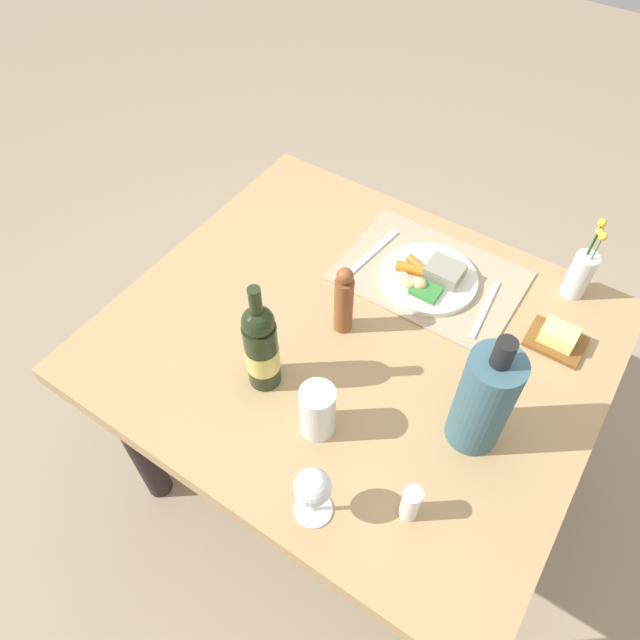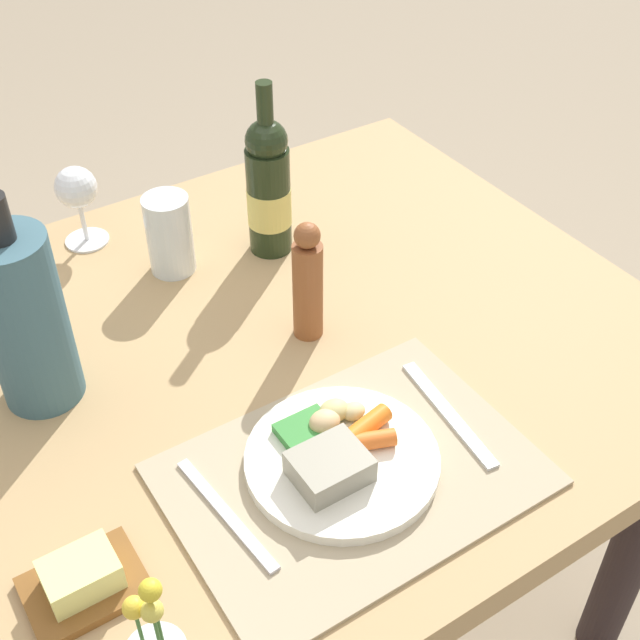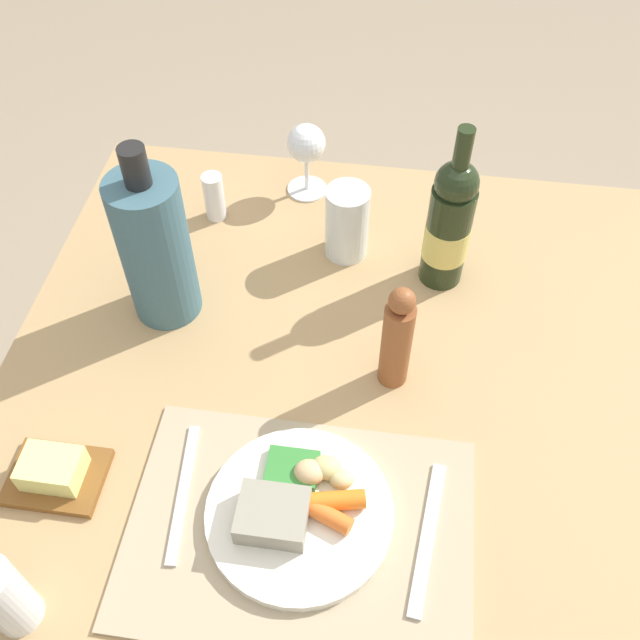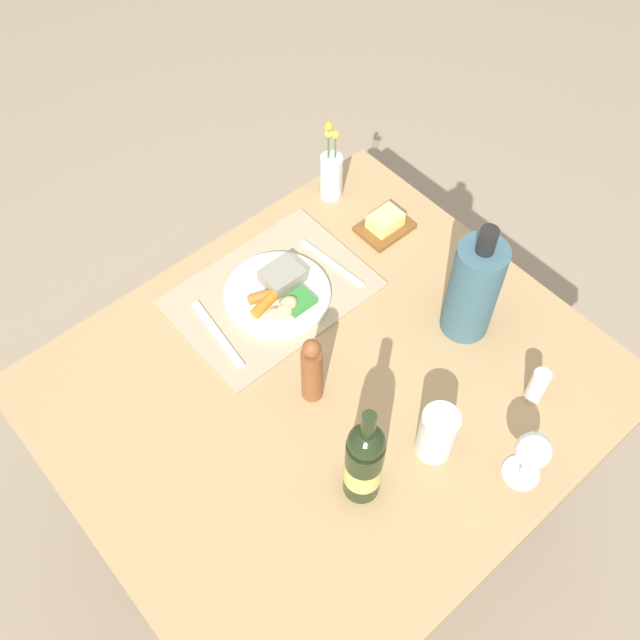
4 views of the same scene
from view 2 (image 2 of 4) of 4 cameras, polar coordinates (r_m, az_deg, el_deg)
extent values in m
plane|color=gray|center=(1.82, -1.82, -18.57)|extent=(8.00, 8.00, 0.00)
cube|color=tan|center=(1.27, -2.46, -2.18)|extent=(1.12, 0.99, 0.05)
cylinder|color=#2B2122|center=(1.59, 20.77, -13.68)|extent=(0.08, 0.08, 0.67)
cylinder|color=#2B2122|center=(1.95, 3.54, 1.55)|extent=(0.08, 0.08, 0.67)
cube|color=tan|center=(1.07, 2.21, -10.47)|extent=(0.45, 0.32, 0.01)
cylinder|color=white|center=(1.07, 1.50, -9.52)|extent=(0.25, 0.25, 0.02)
cube|color=gray|center=(1.03, 0.66, -9.97)|extent=(0.09, 0.08, 0.04)
cylinder|color=orange|center=(1.07, 3.38, -8.22)|extent=(0.07, 0.05, 0.02)
cylinder|color=orange|center=(1.08, 3.16, -7.26)|extent=(0.08, 0.04, 0.03)
ellipsoid|color=#DBB67F|center=(1.09, 0.32, -6.95)|extent=(0.04, 0.04, 0.03)
ellipsoid|color=#CBC27A|center=(1.10, 0.97, -6.20)|extent=(0.04, 0.03, 0.03)
ellipsoid|color=#D1C285|center=(1.10, 2.30, -6.24)|extent=(0.03, 0.03, 0.02)
cube|color=#348335|center=(1.09, -0.97, -7.54)|extent=(0.07, 0.06, 0.01)
cube|color=silver|center=(1.03, -6.43, -12.97)|extent=(0.03, 0.20, 0.00)
cube|color=silver|center=(1.15, 8.74, -6.30)|extent=(0.04, 0.21, 0.00)
cylinder|color=#3C616F|center=(1.15, -19.45, -0.10)|extent=(0.11, 0.11, 0.26)
cylinder|color=white|center=(1.51, -15.58, 5.27)|extent=(0.07, 0.07, 0.00)
cylinder|color=white|center=(1.49, -15.84, 6.47)|extent=(0.01, 0.01, 0.07)
sphere|color=white|center=(1.45, -16.31, 8.68)|extent=(0.07, 0.07, 0.07)
cube|color=brown|center=(1.01, -15.74, -17.13)|extent=(0.13, 0.10, 0.01)
cube|color=#E8EC87|center=(0.99, -16.01, -16.33)|extent=(0.08, 0.06, 0.04)
cylinder|color=brown|center=(1.22, -0.84, 1.99)|extent=(0.04, 0.04, 0.16)
sphere|color=brown|center=(1.16, -0.88, 5.78)|extent=(0.04, 0.04, 0.04)
cylinder|color=#212E17|center=(1.39, -3.49, 8.11)|extent=(0.07, 0.07, 0.19)
sphere|color=#212E17|center=(1.34, -3.68, 12.09)|extent=(0.07, 0.07, 0.07)
cylinder|color=#212E17|center=(1.31, -3.78, 14.06)|extent=(0.03, 0.03, 0.09)
cylinder|color=#DACC67|center=(1.40, -3.48, 7.79)|extent=(0.07, 0.07, 0.07)
cylinder|color=white|center=(1.38, -20.39, 2.73)|extent=(0.04, 0.04, 0.09)
cylinder|color=silver|center=(1.38, -10.24, 5.77)|extent=(0.07, 0.07, 0.14)
cylinder|color=#ADDFCE|center=(1.39, -10.11, 4.85)|extent=(0.07, 0.07, 0.07)
sphere|color=yellow|center=(0.75, -12.58, -18.60)|extent=(0.02, 0.02, 0.02)
sphere|color=#D6C84B|center=(0.75, -11.38, -18.87)|extent=(0.02, 0.02, 0.02)
sphere|color=gold|center=(0.73, -11.50, -17.61)|extent=(0.02, 0.02, 0.02)
camera|label=1|loc=(1.59, -42.98, 42.81)|focal=32.80mm
camera|label=3|loc=(0.52, 49.23, 37.84)|focal=40.21mm
camera|label=4|loc=(1.78, 4.45, 57.36)|focal=40.63mm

